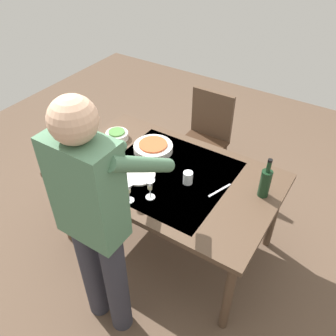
% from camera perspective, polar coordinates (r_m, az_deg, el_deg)
% --- Properties ---
extents(ground_plane, '(6.00, 6.00, 0.00)m').
position_cam_1_polar(ground_plane, '(3.04, -0.00, -11.52)').
color(ground_plane, brown).
extents(dining_table, '(1.55, 0.97, 0.73)m').
position_cam_1_polar(dining_table, '(2.56, -0.00, -2.07)').
color(dining_table, '#4C3828').
rests_on(dining_table, ground_plane).
extents(chair_near, '(0.40, 0.40, 0.91)m').
position_cam_1_polar(chair_near, '(3.30, 6.11, 5.43)').
color(chair_near, '#352114').
rests_on(chair_near, ground_plane).
extents(person_server, '(0.42, 0.61, 1.69)m').
position_cam_1_polar(person_server, '(1.93, -11.65, -7.90)').
color(person_server, '#2D2D38').
rests_on(person_server, ground_plane).
extents(wine_bottle, '(0.07, 0.07, 0.30)m').
position_cam_1_polar(wine_bottle, '(2.36, 15.39, -2.24)').
color(wine_bottle, black).
rests_on(wine_bottle, dining_table).
extents(wine_glass_left, '(0.07, 0.07, 0.15)m').
position_cam_1_polar(wine_glass_left, '(2.25, -6.41, -3.35)').
color(wine_glass_left, white).
rests_on(wine_glass_left, dining_table).
extents(wine_glass_right, '(0.07, 0.07, 0.15)m').
position_cam_1_polar(wine_glass_right, '(2.26, -2.94, -2.86)').
color(wine_glass_right, white).
rests_on(wine_glass_right, dining_table).
extents(water_cup_near_left, '(0.07, 0.07, 0.10)m').
position_cam_1_polar(water_cup_near_left, '(2.77, -13.70, 3.48)').
color(water_cup_near_left, silver).
rests_on(water_cup_near_left, dining_table).
extents(water_cup_near_right, '(0.07, 0.07, 0.09)m').
position_cam_1_polar(water_cup_near_right, '(2.41, 3.23, -1.58)').
color(water_cup_near_right, silver).
rests_on(water_cup_near_right, dining_table).
extents(water_cup_far_left, '(0.07, 0.07, 0.09)m').
position_cam_1_polar(water_cup_far_left, '(2.58, -10.27, 0.78)').
color(water_cup_far_left, silver).
rests_on(water_cup_far_left, dining_table).
extents(serving_bowl_pasta, '(0.30, 0.30, 0.07)m').
position_cam_1_polar(serving_bowl_pasta, '(2.71, -2.41, 3.33)').
color(serving_bowl_pasta, silver).
rests_on(serving_bowl_pasta, dining_table).
extents(side_bowl_salad, '(0.18, 0.18, 0.07)m').
position_cam_1_polar(side_bowl_salad, '(2.87, -8.23, 5.30)').
color(side_bowl_salad, silver).
rests_on(side_bowl_salad, dining_table).
extents(dinner_plate_near, '(0.23, 0.23, 0.01)m').
position_cam_1_polar(dinner_plate_near, '(2.50, -4.67, -1.10)').
color(dinner_plate_near, silver).
rests_on(dinner_plate_near, dining_table).
extents(table_knife, '(0.08, 0.19, 0.00)m').
position_cam_1_polar(table_knife, '(2.40, 8.32, -3.58)').
color(table_knife, silver).
rests_on(table_knife, dining_table).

